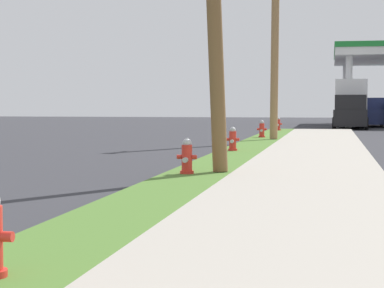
# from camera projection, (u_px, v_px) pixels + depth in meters

# --- Properties ---
(fire_hydrant_second) EXTENTS (0.42, 0.38, 0.74)m
(fire_hydrant_second) POSITION_uv_depth(u_px,v_px,m) (187.00, 158.00, 14.77)
(fire_hydrant_second) COLOR red
(fire_hydrant_second) RESTS_ON grass_verge
(fire_hydrant_third) EXTENTS (0.42, 0.37, 0.74)m
(fire_hydrant_third) POSITION_uv_depth(u_px,v_px,m) (233.00, 140.00, 22.02)
(fire_hydrant_third) COLOR red
(fire_hydrant_third) RESTS_ON grass_verge
(fire_hydrant_fourth) EXTENTS (0.42, 0.37, 0.74)m
(fire_hydrant_fourth) POSITION_uv_depth(u_px,v_px,m) (262.00, 130.00, 30.78)
(fire_hydrant_fourth) COLOR red
(fire_hydrant_fourth) RESTS_ON grass_verge
(fire_hydrant_fifth) EXTENTS (0.42, 0.38, 0.74)m
(fire_hydrant_fifth) POSITION_uv_depth(u_px,v_px,m) (278.00, 124.00, 38.76)
(fire_hydrant_fifth) COLOR red
(fire_hydrant_fifth) RESTS_ON grass_verge
(utility_pole_background) EXTENTS (0.36, 1.49, 10.19)m
(utility_pole_background) POSITION_uv_depth(u_px,v_px,m) (275.00, 13.00, 29.13)
(utility_pole_background) COLOR #937047
(utility_pole_background) RESTS_ON grass_verge
(truck_navy_on_apron) EXTENTS (2.16, 5.42, 1.97)m
(truck_navy_on_apron) POSITION_uv_depth(u_px,v_px,m) (370.00, 113.00, 48.67)
(truck_navy_on_apron) COLOR navy
(truck_navy_on_apron) RESTS_ON ground
(truck_black_at_far_bay) EXTENTS (2.40, 6.49, 3.11)m
(truck_black_at_far_bay) POSITION_uv_depth(u_px,v_px,m) (352.00, 105.00, 45.36)
(truck_black_at_far_bay) COLOR black
(truck_black_at_far_bay) RESTS_ON ground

